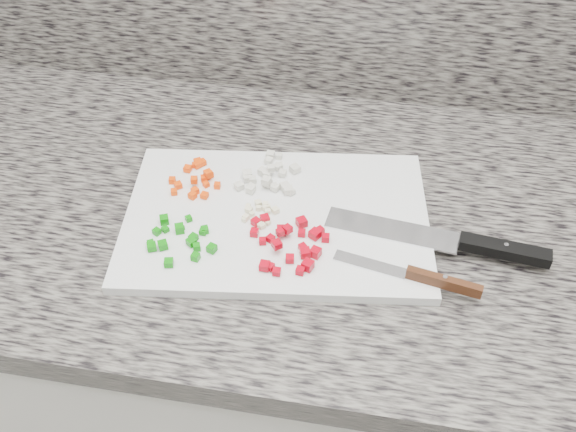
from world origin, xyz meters
name	(u,v)px	position (x,y,z in m)	size (l,w,h in m)	color
cabinet	(332,383)	(0.00, 1.44, 0.43)	(3.92, 0.62, 0.86)	silver
countertop	(347,219)	(0.00, 1.44, 0.88)	(3.96, 0.64, 0.04)	#69645C
cutting_board	(277,218)	(-0.10, 1.40, 0.91)	(0.43, 0.28, 0.01)	white
carrot_pile	(197,178)	(-0.23, 1.45, 0.92)	(0.08, 0.09, 0.02)	#F74305
onion_pile	(268,177)	(-0.12, 1.47, 0.92)	(0.09, 0.10, 0.02)	beige
green_pepper_pile	(180,238)	(-0.22, 1.32, 0.92)	(0.10, 0.10, 0.01)	#0D7D0B
red_pepper_pile	(292,244)	(-0.07, 1.34, 0.92)	(0.11, 0.11, 0.02)	#AF0213
garlic_pile	(259,213)	(-0.12, 1.39, 0.92)	(0.05, 0.06, 0.01)	beige
chef_knife	(465,243)	(0.16, 1.38, 0.92)	(0.30, 0.07, 0.02)	silver
paring_knife	(425,277)	(0.11, 1.31, 0.92)	(0.19, 0.05, 0.02)	silver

